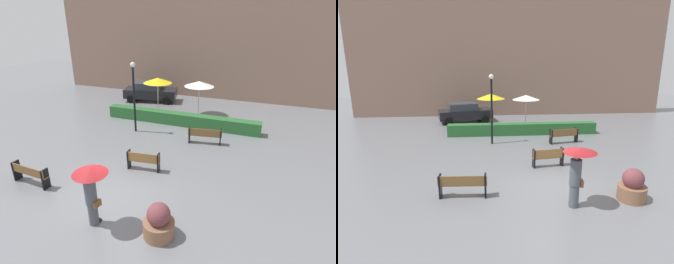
{
  "view_description": "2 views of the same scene",
  "coord_description": "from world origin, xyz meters",
  "views": [
    {
      "loc": [
        5.11,
        -6.82,
        6.2
      ],
      "look_at": [
        0.58,
        4.79,
        0.99
      ],
      "focal_mm": 28.63,
      "sensor_mm": 36.0,
      "label": 1
    },
    {
      "loc": [
        -2.71,
        -9.31,
        4.74
      ],
      "look_at": [
        -1.41,
        5.42,
        0.96
      ],
      "focal_mm": 29.27,
      "sensor_mm": 36.0,
      "label": 2
    }
  ],
  "objects": [
    {
      "name": "building_facade",
      "position": [
        0.0,
        16.0,
        5.76
      ],
      "size": [
        28.0,
        1.2,
        11.52
      ],
      "primitive_type": "cube",
      "color": "#846656",
      "rests_on": "ground"
    },
    {
      "name": "parked_car",
      "position": [
        -4.11,
        12.74,
        0.82
      ],
      "size": [
        4.48,
        2.67,
        1.57
      ],
      "color": "black",
      "rests_on": "ground"
    },
    {
      "name": "bench_back_row",
      "position": [
        2.16,
        6.18,
        0.52
      ],
      "size": [
        1.81,
        0.65,
        0.88
      ],
      "color": "brown",
      "rests_on": "ground"
    },
    {
      "name": "patio_umbrella_yellow",
      "position": [
        -2.09,
        9.71,
        2.44
      ],
      "size": [
        1.95,
        1.95,
        2.62
      ],
      "color": "silver",
      "rests_on": "ground"
    },
    {
      "name": "patio_umbrella_white",
      "position": [
        0.55,
        10.72,
        2.21
      ],
      "size": [
        2.03,
        2.03,
        2.39
      ],
      "color": "silver",
      "rests_on": "ground"
    },
    {
      "name": "hedge_strip",
      "position": [
        -0.03,
        8.4,
        0.38
      ],
      "size": [
        9.94,
        0.7,
        0.77
      ],
      "primitive_type": "cube",
      "color": "#28602D",
      "rests_on": "ground"
    },
    {
      "name": "bench_near_left",
      "position": [
        -3.46,
        -0.2,
        0.52
      ],
      "size": [
        1.75,
        0.44,
        0.86
      ],
      "color": "brown",
      "rests_on": "ground"
    },
    {
      "name": "ground_plane",
      "position": [
        0.0,
        0.0,
        0.0
      ],
      "size": [
        60.0,
        60.0,
        0.0
      ],
      "primitive_type": "plane",
      "color": "slate"
    },
    {
      "name": "planter_pot",
      "position": [
        2.5,
        -0.9,
        0.5
      ],
      "size": [
        0.98,
        0.98,
        1.17
      ],
      "color": "brown",
      "rests_on": "ground"
    },
    {
      "name": "pedestrian_with_umbrella",
      "position": [
        0.35,
        -1.19,
        1.42
      ],
      "size": [
        1.1,
        1.1,
        2.09
      ],
      "color": "#4C515B",
      "rests_on": "ground"
    },
    {
      "name": "bench_mid_center",
      "position": [
        0.3,
        2.48,
        0.51
      ],
      "size": [
        1.52,
        0.5,
        0.86
      ],
      "color": "olive",
      "rests_on": "ground"
    },
    {
      "name": "lamp_post",
      "position": [
        -2.16,
        6.43,
        2.49
      ],
      "size": [
        0.28,
        0.28,
        4.08
      ],
      "color": "black",
      "rests_on": "ground"
    }
  ]
}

